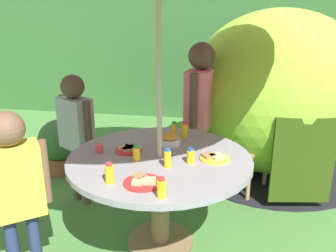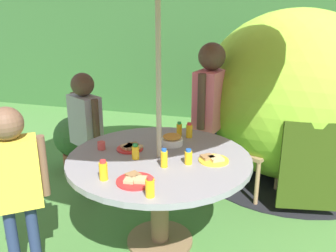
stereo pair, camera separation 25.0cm
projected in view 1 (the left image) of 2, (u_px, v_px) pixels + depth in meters
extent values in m
cube|color=#477A38|center=(160.00, 243.00, 2.76)|extent=(10.00, 10.00, 0.02)
cube|color=#33602D|center=(202.00, 55.00, 5.86)|extent=(9.00, 0.70, 1.98)
cylinder|color=brown|center=(160.00, 240.00, 2.75)|extent=(0.51, 0.51, 0.03)
cylinder|color=brown|center=(160.00, 204.00, 2.65)|extent=(0.14, 0.14, 0.68)
cylinder|color=gray|center=(160.00, 159.00, 2.54)|extent=(1.32, 1.32, 0.04)
cylinder|color=#B7AD8C|center=(159.00, 91.00, 2.38)|extent=(0.04, 0.04, 2.40)
cylinder|color=tan|center=(203.00, 166.00, 3.58)|extent=(0.04, 0.04, 0.43)
cylinder|color=tan|center=(249.00, 180.00, 3.29)|extent=(0.04, 0.04, 0.43)
cylinder|color=tan|center=(222.00, 154.00, 3.88)|extent=(0.04, 0.04, 0.43)
cylinder|color=tan|center=(266.00, 166.00, 3.59)|extent=(0.04, 0.04, 0.43)
cube|color=tan|center=(236.00, 145.00, 3.51)|extent=(0.68, 0.63, 0.04)
cube|color=tan|center=(246.00, 117.00, 3.58)|extent=(0.49, 0.28, 0.45)
cube|color=tan|center=(215.00, 119.00, 3.59)|extent=(0.23, 0.40, 0.03)
cube|color=tan|center=(261.00, 129.00, 3.30)|extent=(0.23, 0.40, 0.03)
ellipsoid|color=#8CC633|center=(276.00, 92.00, 3.83)|extent=(2.21, 2.23, 1.74)
cylinder|color=black|center=(269.00, 165.00, 4.10)|extent=(2.27, 2.27, 0.01)
cube|color=#314511|center=(303.00, 161.00, 3.05)|extent=(0.53, 0.12, 0.78)
cylinder|color=brown|center=(62.00, 164.00, 3.90)|extent=(0.28, 0.28, 0.19)
sphere|color=#33602D|center=(59.00, 140.00, 3.81)|extent=(0.44, 0.44, 0.44)
cylinder|color=navy|center=(201.00, 155.00, 3.56)|extent=(0.09, 0.09, 0.65)
cylinder|color=navy|center=(196.00, 161.00, 3.42)|extent=(0.09, 0.09, 0.65)
cube|color=#EA727F|center=(200.00, 99.00, 3.30)|extent=(0.28, 0.41, 0.55)
cylinder|color=#4C3828|center=(207.00, 91.00, 3.48)|extent=(0.07, 0.07, 0.49)
cylinder|color=#4C3828|center=(193.00, 101.00, 3.11)|extent=(0.07, 0.07, 0.49)
sphere|color=#4C3828|center=(202.00, 56.00, 3.18)|extent=(0.25, 0.25, 0.25)
cylinder|color=brown|center=(76.00, 173.00, 3.31)|extent=(0.07, 0.07, 0.54)
cylinder|color=brown|center=(85.00, 177.00, 3.23)|extent=(0.07, 0.07, 0.54)
cube|color=#99999E|center=(76.00, 123.00, 3.11)|extent=(0.36, 0.30, 0.46)
cylinder|color=#4C3828|center=(64.00, 117.00, 3.21)|extent=(0.06, 0.06, 0.41)
cylinder|color=#4C3828|center=(88.00, 125.00, 3.00)|extent=(0.06, 0.06, 0.41)
sphere|color=#4C3828|center=(72.00, 86.00, 3.01)|extent=(0.20, 0.20, 0.20)
cylinder|color=navy|center=(36.00, 248.00, 2.28)|extent=(0.07, 0.07, 0.53)
cube|color=yellow|center=(15.00, 181.00, 2.09)|extent=(0.35, 0.32, 0.45)
cylinder|color=brown|center=(45.00, 172.00, 2.16)|extent=(0.06, 0.06, 0.41)
sphere|color=brown|center=(7.00, 129.00, 1.99)|extent=(0.20, 0.20, 0.20)
cylinder|color=white|center=(169.00, 141.00, 2.75)|extent=(0.17, 0.17, 0.05)
ellipsoid|color=gold|center=(169.00, 137.00, 2.73)|extent=(0.14, 0.14, 0.04)
cylinder|color=red|center=(143.00, 183.00, 2.14)|extent=(0.24, 0.24, 0.01)
cube|color=tan|center=(149.00, 181.00, 2.13)|extent=(0.09, 0.09, 0.02)
cube|color=#9E7547|center=(140.00, 177.00, 2.18)|extent=(0.11, 0.11, 0.02)
cube|color=tan|center=(137.00, 182.00, 2.11)|extent=(0.07, 0.07, 0.02)
cylinder|color=yellow|center=(215.00, 158.00, 2.49)|extent=(0.21, 0.21, 0.01)
cube|color=tan|center=(217.00, 156.00, 2.48)|extent=(0.12, 0.12, 0.02)
cube|color=#9E7547|center=(208.00, 155.00, 2.50)|extent=(0.12, 0.12, 0.02)
cylinder|color=red|center=(128.00, 150.00, 2.63)|extent=(0.20, 0.20, 0.01)
cube|color=tan|center=(134.00, 148.00, 2.62)|extent=(0.11, 0.11, 0.02)
cube|color=#9E7547|center=(131.00, 146.00, 2.66)|extent=(0.11, 0.11, 0.02)
cube|color=tan|center=(126.00, 148.00, 2.63)|extent=(0.12, 0.12, 0.02)
cube|color=#9E7547|center=(128.00, 149.00, 2.61)|extent=(0.09, 0.09, 0.02)
cylinder|color=yellow|center=(184.00, 130.00, 2.91)|extent=(0.05, 0.05, 0.11)
cylinder|color=red|center=(185.00, 123.00, 2.89)|extent=(0.04, 0.04, 0.02)
cylinder|color=yellow|center=(167.00, 159.00, 2.35)|extent=(0.05, 0.05, 0.11)
cylinder|color=blue|center=(167.00, 150.00, 2.33)|extent=(0.03, 0.03, 0.02)
cylinder|color=yellow|center=(161.00, 189.00, 1.97)|extent=(0.05, 0.05, 0.10)
cylinder|color=red|center=(161.00, 179.00, 1.95)|extent=(0.04, 0.04, 0.02)
cylinder|color=yellow|center=(137.00, 154.00, 2.46)|extent=(0.05, 0.05, 0.09)
cylinder|color=green|center=(136.00, 146.00, 2.44)|extent=(0.04, 0.04, 0.02)
cylinder|color=yellow|center=(191.00, 157.00, 2.42)|extent=(0.05, 0.05, 0.09)
cylinder|color=blue|center=(191.00, 149.00, 2.40)|extent=(0.04, 0.04, 0.02)
cylinder|color=yellow|center=(110.00, 174.00, 2.14)|extent=(0.05, 0.05, 0.11)
cylinder|color=red|center=(109.00, 164.00, 2.12)|extent=(0.04, 0.04, 0.02)
cylinder|color=yellow|center=(174.00, 129.00, 2.95)|extent=(0.04, 0.04, 0.10)
cylinder|color=green|center=(174.00, 123.00, 2.93)|extent=(0.03, 0.03, 0.02)
cylinder|color=#E04C47|center=(99.00, 148.00, 2.60)|extent=(0.06, 0.06, 0.06)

